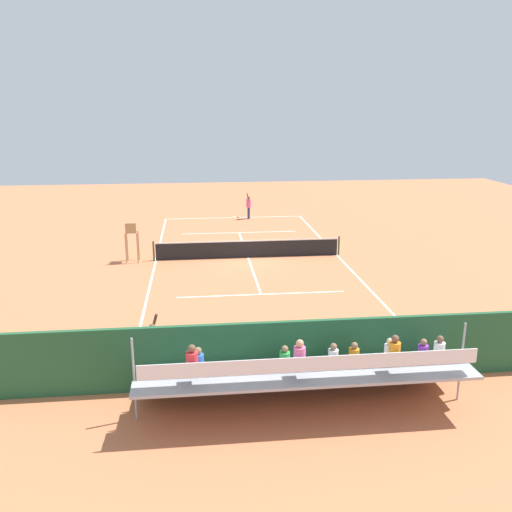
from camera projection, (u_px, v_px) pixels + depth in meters
The scene contains 12 objects.
ground_plane at pixel (248, 258), 29.84m from camera, with size 60.00×60.00×0.00m, color #CC7047.
court_line_markings at pixel (248, 257), 29.87m from camera, with size 10.10×22.20×0.01m.
tennis_net at pixel (248, 249), 29.70m from camera, with size 10.30×0.10×1.07m.
backdrop_wall at pixel (293, 352), 16.17m from camera, with size 18.00×0.16×2.00m, color #235633.
bleacher_stand at pixel (307, 375), 14.90m from camera, with size 9.06×2.40×2.48m.
umpire_chair at pixel (132, 238), 28.70m from camera, with size 0.67×0.67×2.14m.
courtside_bench at pixel (391, 350), 17.34m from camera, with size 1.80×0.40×0.93m.
equipment_bag at pixel (347, 365), 17.16m from camera, with size 0.90×0.36×0.36m, color black.
tennis_player at pixel (249, 205), 39.71m from camera, with size 0.45×0.56×1.93m.
tennis_racket at pixel (235, 217), 40.50m from camera, with size 0.52×0.51×0.03m.
tennis_ball_near at pixel (231, 225), 37.61m from camera, with size 0.07×0.07×0.07m, color #CCDB33.
line_judge at pixel (153, 344), 16.71m from camera, with size 0.44×0.56×1.93m.
Camera 1 is at (2.75, 28.58, 8.13)m, focal length 38.07 mm.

